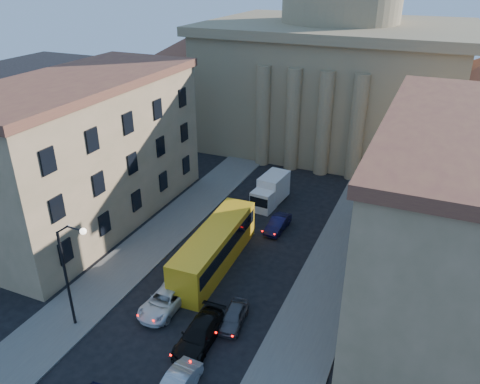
# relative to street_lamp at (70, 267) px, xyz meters

# --- Properties ---
(sidewalk_left) EXTENTS (5.00, 60.00, 0.15)m
(sidewalk_left) POSITION_rel_street_lamp_xyz_m (-1.53, 10.00, -5.21)
(sidewalk_left) COLOR #56534E
(sidewalk_left) RESTS_ON ground
(sidewalk_right) EXTENTS (5.00, 60.00, 0.15)m
(sidewalk_right) POSITION_rel_street_lamp_xyz_m (15.47, 10.00, -5.21)
(sidewalk_right) COLOR #56534E
(sidewalk_right) RESTS_ON ground
(church) EXTENTS (68.02, 28.76, 36.60)m
(church) POSITION_rel_street_lamp_xyz_m (6.97, 47.47, 6.59)
(church) COLOR #877153
(church) RESTS_ON ground
(building_left) EXTENTS (11.60, 26.60, 14.70)m
(building_left) POSITION_rel_street_lamp_xyz_m (-10.03, 14.00, 2.14)
(building_left) COLOR tan
(building_left) RESTS_ON ground
(building_right) EXTENTS (11.60, 26.60, 14.70)m
(building_right) POSITION_rel_street_lamp_xyz_m (23.97, 14.00, 2.14)
(building_right) COLOR tan
(building_right) RESTS_ON ground
(street_lamp) EXTENTS (2.62, 0.44, 8.83)m
(street_lamp) POSITION_rel_street_lamp_xyz_m (0.00, 0.00, 0.00)
(street_lamp) COLOR black
(street_lamp) RESTS_ON ground
(car_left_mid) EXTENTS (2.51, 5.33, 1.47)m
(car_left_mid) POSITION_rel_street_lamp_xyz_m (4.66, 4.26, -4.55)
(car_left_mid) COLOR silver
(car_left_mid) RESTS_ON ground
(car_right_mid) EXTENTS (2.35, 5.46, 1.57)m
(car_right_mid) POSITION_rel_street_lamp_xyz_m (8.85, 2.02, -4.50)
(car_right_mid) COLOR black
(car_right_mid) RESTS_ON ground
(car_right_far) EXTENTS (2.00, 4.00, 1.31)m
(car_right_far) POSITION_rel_street_lamp_xyz_m (10.25, 4.83, -4.63)
(car_right_far) COLOR #454549
(car_right_far) RESTS_ON ground
(car_right_distant) EXTENTS (1.68, 4.24, 1.38)m
(car_right_distant) POSITION_rel_street_lamp_xyz_m (8.73, 19.01, -4.60)
(car_right_distant) COLOR black
(car_right_distant) RESTS_ON ground
(city_bus) EXTENTS (3.33, 12.63, 3.53)m
(city_bus) POSITION_rel_street_lamp_xyz_m (5.64, 11.04, -3.39)
(city_bus) COLOR gold
(city_bus) RESTS_ON ground
(box_truck) EXTENTS (2.76, 5.92, 3.16)m
(box_truck) POSITION_rel_street_lamp_xyz_m (6.01, 24.24, -3.79)
(box_truck) COLOR silver
(box_truck) RESTS_ON ground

